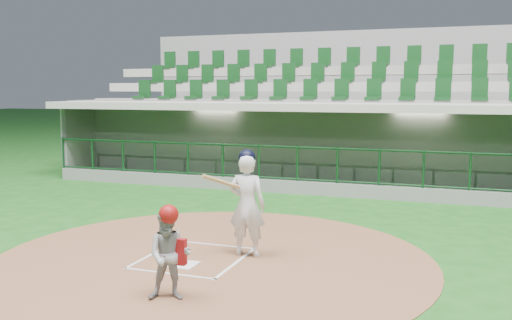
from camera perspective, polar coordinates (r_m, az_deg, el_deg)
The scene contains 8 objects.
ground at distance 9.78m, azimuth -5.46°, elevation -9.34°, with size 120.00×120.00×0.00m, color #164E16.
dirt_circle at distance 9.49m, azimuth -4.32°, elevation -9.81°, with size 7.20×7.20×0.01m, color brown.
home_plate at distance 9.17m, azimuth -7.35°, elevation -10.33°, with size 0.43×0.43×0.02m, color white.
batter_box_chalk at distance 9.52m, azimuth -6.24°, elevation -9.71°, with size 1.55×1.80×0.01m.
dugout_structure at distance 16.89m, azimuth 6.06°, elevation 0.90°, with size 16.40×3.70×3.00m.
seating_deck at distance 19.84m, azimuth 8.04°, elevation 3.12°, with size 17.00×6.72×5.15m.
batter at distance 9.41m, azimuth -0.92°, elevation -4.30°, with size 0.85×0.85×1.78m.
catcher at distance 7.62m, azimuth -8.64°, elevation -9.18°, with size 0.70×0.63×1.27m.
Camera 1 is at (4.03, -8.48, 2.75)m, focal length 40.00 mm.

